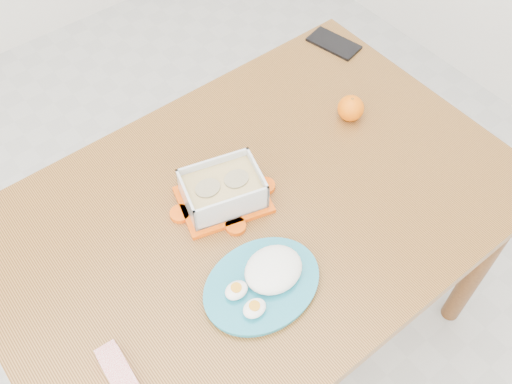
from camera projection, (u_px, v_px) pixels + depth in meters
ground at (190, 314)px, 2.01m from camera, size 3.50×3.50×0.00m
dining_table at (256, 227)px, 1.45m from camera, size 1.29×0.86×0.75m
food_container at (223, 190)px, 1.35m from camera, size 0.24×0.21×0.09m
orange_fruit at (351, 108)px, 1.52m from camera, size 0.07×0.07×0.07m
rice_plate at (266, 279)px, 1.23m from camera, size 0.27×0.27×0.07m
smartphone at (334, 43)px, 1.73m from camera, size 0.11×0.17×0.01m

